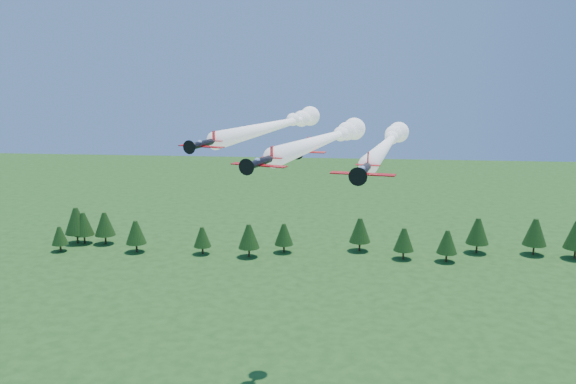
# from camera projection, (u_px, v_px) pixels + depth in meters

# --- Properties ---
(plane_lead) EXTENTS (16.31, 40.43, 3.70)m
(plane_lead) POSITION_uv_depth(u_px,v_px,m) (328.00, 138.00, 95.33)
(plane_lead) COLOR black
(plane_lead) RESTS_ON ground
(plane_left) EXTENTS (17.17, 44.62, 3.70)m
(plane_left) POSITION_uv_depth(u_px,v_px,m) (280.00, 125.00, 108.69)
(plane_left) COLOR black
(plane_left) RESTS_ON ground
(plane_right) EXTENTS (12.68, 45.40, 3.70)m
(plane_right) POSITION_uv_depth(u_px,v_px,m) (388.00, 143.00, 102.08)
(plane_right) COLOR black
(plane_right) RESTS_ON ground
(plane_slot) EXTENTS (6.52, 7.11, 2.27)m
(plane_slot) POSITION_uv_depth(u_px,v_px,m) (303.00, 149.00, 88.76)
(plane_slot) COLOR black
(plane_slot) RESTS_ON ground
(treeline) EXTENTS (165.52, 17.60, 11.97)m
(treeline) POSITION_uv_depth(u_px,v_px,m) (301.00, 231.00, 200.30)
(treeline) COLOR #382314
(treeline) RESTS_ON ground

